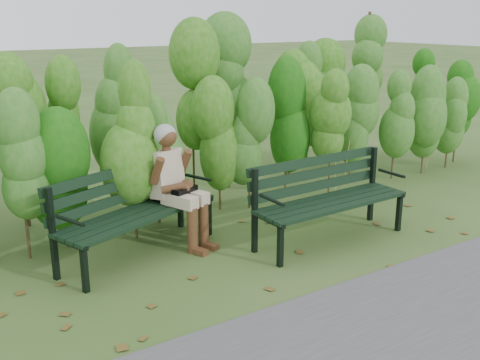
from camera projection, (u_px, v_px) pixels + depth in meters
ground at (258, 257)px, 5.87m from camera, size 80.00×80.00×0.00m
footpath at (430, 360)px, 4.09m from camera, size 60.00×2.50×0.01m
hedge_band at (174, 113)px, 7.01m from camera, size 11.04×1.67×2.42m
leaf_litter at (247, 263)px, 5.70m from camera, size 5.49×2.26×0.01m
bench_left at (131, 205)px, 5.81m from camera, size 1.92×1.19×0.91m
bench_right at (326, 193)px, 6.21m from camera, size 1.85×0.64×0.92m
seated_woman at (175, 178)px, 6.02m from camera, size 0.60×0.82×1.32m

